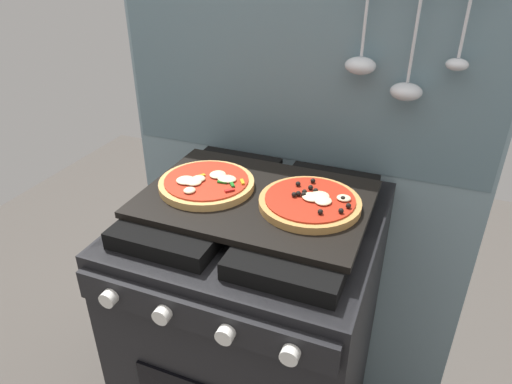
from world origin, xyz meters
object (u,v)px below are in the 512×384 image
at_px(stove, 256,335).
at_px(pizza_left, 206,183).
at_px(pizza_right, 311,201).
at_px(baking_tray, 256,198).

xyz_separation_m(stove, pizza_left, (-0.13, -0.01, 0.48)).
bearing_deg(pizza_right, stove, -177.65).
height_order(pizza_left, pizza_right, pizza_right).
height_order(stove, pizza_left, pizza_left).
bearing_deg(stove, pizza_right, 2.35).
distance_m(stove, pizza_right, 0.50).
bearing_deg(baking_tray, stove, -90.00).
xyz_separation_m(pizza_left, pizza_right, (0.26, 0.01, -0.00)).
bearing_deg(pizza_right, baking_tray, -178.34).
bearing_deg(pizza_left, baking_tray, 3.48).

